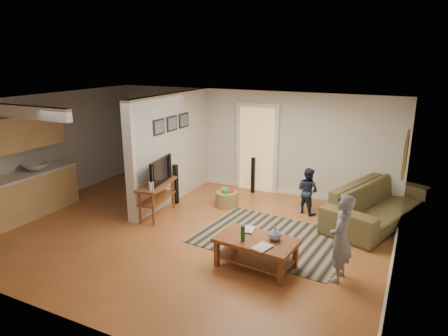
{
  "coord_description": "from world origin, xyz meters",
  "views": [
    {
      "loc": [
        3.83,
        -6.12,
        3.34
      ],
      "look_at": [
        0.37,
        0.92,
        1.1
      ],
      "focal_mm": 32.0,
      "sensor_mm": 36.0,
      "label": 1
    }
  ],
  "objects_px": {
    "speaker_right": "(253,175)",
    "sofa": "(376,222)",
    "coffee_table": "(257,245)",
    "child": "(337,279)",
    "tv_console": "(157,186)",
    "toy_basket": "(227,198)",
    "toddler": "(306,213)",
    "speaker_left": "(176,184)"
  },
  "relations": [
    {
      "from": "speaker_right",
      "to": "sofa",
      "type": "bearing_deg",
      "value": -17.51
    },
    {
      "from": "coffee_table",
      "to": "child",
      "type": "bearing_deg",
      "value": 9.39
    },
    {
      "from": "coffee_table",
      "to": "speaker_right",
      "type": "bearing_deg",
      "value": 113.2
    },
    {
      "from": "tv_console",
      "to": "toy_basket",
      "type": "distance_m",
      "value": 1.65
    },
    {
      "from": "toddler",
      "to": "speaker_right",
      "type": "bearing_deg",
      "value": -1.15
    },
    {
      "from": "speaker_right",
      "to": "child",
      "type": "relative_size",
      "value": 0.66
    },
    {
      "from": "sofa",
      "to": "toddler",
      "type": "xyz_separation_m",
      "value": [
        -1.43,
        -0.15,
        0.0
      ]
    },
    {
      "from": "tv_console",
      "to": "child",
      "type": "bearing_deg",
      "value": -21.97
    },
    {
      "from": "tv_console",
      "to": "speaker_left",
      "type": "xyz_separation_m",
      "value": [
        -0.06,
        0.8,
        -0.2
      ]
    },
    {
      "from": "speaker_left",
      "to": "toddler",
      "type": "relative_size",
      "value": 0.91
    },
    {
      "from": "tv_console",
      "to": "toy_basket",
      "type": "bearing_deg",
      "value": 37.67
    },
    {
      "from": "speaker_right",
      "to": "toddler",
      "type": "height_order",
      "value": "speaker_right"
    },
    {
      "from": "sofa",
      "to": "toddler",
      "type": "height_order",
      "value": "toddler"
    },
    {
      "from": "speaker_right",
      "to": "tv_console",
      "type": "bearing_deg",
      "value": -124.76
    },
    {
      "from": "sofa",
      "to": "toy_basket",
      "type": "bearing_deg",
      "value": 119.38
    },
    {
      "from": "coffee_table",
      "to": "tv_console",
      "type": "distance_m",
      "value": 2.9
    },
    {
      "from": "speaker_left",
      "to": "toy_basket",
      "type": "height_order",
      "value": "speaker_left"
    },
    {
      "from": "tv_console",
      "to": "speaker_right",
      "type": "distance_m",
      "value": 2.63
    },
    {
      "from": "child",
      "to": "toddler",
      "type": "bearing_deg",
      "value": -151.72
    },
    {
      "from": "coffee_table",
      "to": "speaker_right",
      "type": "relative_size",
      "value": 1.48
    },
    {
      "from": "speaker_left",
      "to": "speaker_right",
      "type": "height_order",
      "value": "speaker_left"
    },
    {
      "from": "tv_console",
      "to": "speaker_left",
      "type": "distance_m",
      "value": 0.83
    },
    {
      "from": "speaker_left",
      "to": "child",
      "type": "relative_size",
      "value": 0.68
    },
    {
      "from": "speaker_left",
      "to": "toddler",
      "type": "bearing_deg",
      "value": 20.88
    },
    {
      "from": "toy_basket",
      "to": "sofa",
      "type": "bearing_deg",
      "value": 9.94
    },
    {
      "from": "tv_console",
      "to": "toy_basket",
      "type": "xyz_separation_m",
      "value": [
        1.07,
        1.16,
        -0.48
      ]
    },
    {
      "from": "coffee_table",
      "to": "speaker_left",
      "type": "xyz_separation_m",
      "value": [
        -2.75,
        1.86,
        0.08
      ]
    },
    {
      "from": "coffee_table",
      "to": "toddler",
      "type": "bearing_deg",
      "value": 87.34
    },
    {
      "from": "child",
      "to": "toddler",
      "type": "xyz_separation_m",
      "value": [
        -1.13,
        2.42,
        0.0
      ]
    },
    {
      "from": "tv_console",
      "to": "speaker_left",
      "type": "bearing_deg",
      "value": 84.78
    },
    {
      "from": "toy_basket",
      "to": "toddler",
      "type": "bearing_deg",
      "value": 13.09
    },
    {
      "from": "sofa",
      "to": "child",
      "type": "height_order",
      "value": "child"
    },
    {
      "from": "sofa",
      "to": "toddler",
      "type": "bearing_deg",
      "value": 115.48
    },
    {
      "from": "speaker_left",
      "to": "speaker_right",
      "type": "xyz_separation_m",
      "value": [
        1.31,
        1.5,
        -0.02
      ]
    },
    {
      "from": "child",
      "to": "speaker_left",
      "type": "bearing_deg",
      "value": -109.28
    },
    {
      "from": "coffee_table",
      "to": "toy_basket",
      "type": "height_order",
      "value": "coffee_table"
    },
    {
      "from": "speaker_right",
      "to": "toy_basket",
      "type": "height_order",
      "value": "speaker_right"
    },
    {
      "from": "sofa",
      "to": "toddler",
      "type": "relative_size",
      "value": 2.72
    },
    {
      "from": "coffee_table",
      "to": "toddler",
      "type": "height_order",
      "value": "coffee_table"
    },
    {
      "from": "child",
      "to": "tv_console",
      "type": "bearing_deg",
      "value": -99.0
    },
    {
      "from": "sofa",
      "to": "toy_basket",
      "type": "distance_m",
      "value": 3.22
    },
    {
      "from": "speaker_right",
      "to": "child",
      "type": "bearing_deg",
      "value": -55.96
    }
  ]
}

